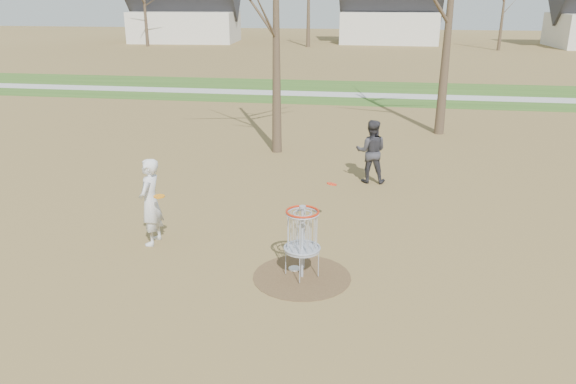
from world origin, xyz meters
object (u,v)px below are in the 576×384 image
object	(u,v)px
player_standing	(150,202)
player_throwing	(371,151)
disc_golf_basket	(302,231)
disc_grounded	(294,268)

from	to	relation	value
player_standing	player_throwing	xyz separation A→B (m)	(4.34, 4.81, -0.04)
player_throwing	disc_golf_basket	distance (m)	5.90
player_standing	disc_golf_basket	xyz separation A→B (m)	(3.25, -0.99, 0.01)
player_throwing	disc_grounded	distance (m)	5.73
player_throwing	disc_grounded	xyz separation A→B (m)	(-1.27, -5.53, -0.85)
player_throwing	disc_golf_basket	size ratio (longest dim) A/B	1.28
player_standing	disc_golf_basket	bearing A→B (deg)	73.92
player_throwing	disc_grounded	bearing A→B (deg)	77.15
player_throwing	player_standing	bearing A→B (deg)	48.03
disc_grounded	player_standing	bearing A→B (deg)	166.88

